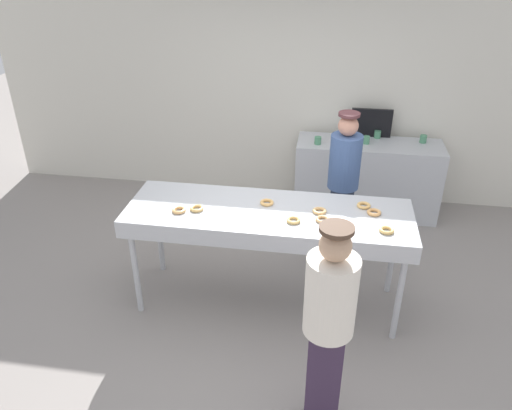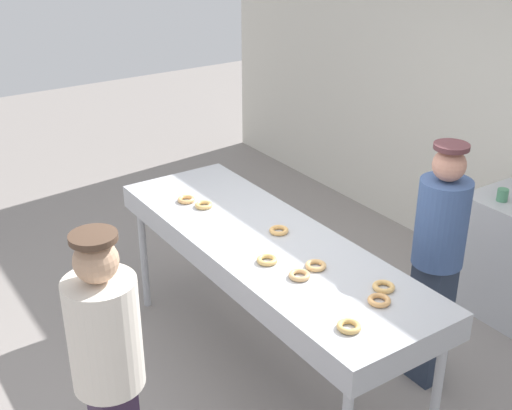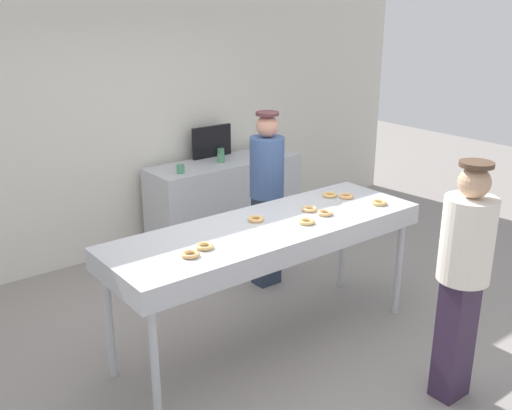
% 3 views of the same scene
% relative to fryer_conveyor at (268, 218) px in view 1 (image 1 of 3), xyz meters
% --- Properties ---
extents(ground_plane, '(16.00, 16.00, 0.00)m').
position_rel_fryer_conveyor_xyz_m(ground_plane, '(0.00, 0.00, -0.94)').
color(ground_plane, gray).
extents(back_wall, '(8.00, 0.12, 3.13)m').
position_rel_fryer_conveyor_xyz_m(back_wall, '(0.00, 2.46, 0.63)').
color(back_wall, silver).
rests_on(back_wall, ground).
extents(fryer_conveyor, '(2.58, 0.84, 1.03)m').
position_rel_fryer_conveyor_xyz_m(fryer_conveyor, '(0.00, 0.00, 0.00)').
color(fryer_conveyor, '#B7BABF').
rests_on(fryer_conveyor, ground).
extents(glazed_donut_0, '(0.16, 0.16, 0.03)m').
position_rel_fryer_conveyor_xyz_m(glazed_donut_0, '(0.94, 0.08, 0.10)').
color(glazed_donut_0, '#ECAA63').
rests_on(glazed_donut_0, fryer_conveyor).
extents(glazed_donut_1, '(0.15, 0.15, 0.03)m').
position_rel_fryer_conveyor_xyz_m(glazed_donut_1, '(0.46, 0.03, 0.10)').
color(glazed_donut_1, '#E4B06C').
rests_on(glazed_donut_1, fryer_conveyor).
extents(glazed_donut_2, '(0.13, 0.13, 0.03)m').
position_rel_fryer_conveyor_xyz_m(glazed_donut_2, '(-0.64, -0.10, 0.10)').
color(glazed_donut_2, '#E6B667').
rests_on(glazed_donut_2, fryer_conveyor).
extents(glazed_donut_3, '(0.13, 0.13, 0.03)m').
position_rel_fryer_conveyor_xyz_m(glazed_donut_3, '(0.49, -0.12, 0.10)').
color(glazed_donut_3, '#DEAB6D').
rests_on(glazed_donut_3, fryer_conveyor).
extents(glazed_donut_4, '(0.17, 0.17, 0.03)m').
position_rel_fryer_conveyor_xyz_m(glazed_donut_4, '(0.24, -0.17, 0.10)').
color(glazed_donut_4, '#E3B565').
rests_on(glazed_donut_4, fryer_conveyor).
extents(glazed_donut_5, '(0.17, 0.17, 0.03)m').
position_rel_fryer_conveyor_xyz_m(glazed_donut_5, '(-0.03, 0.11, 0.10)').
color(glazed_donut_5, '#EEB262').
rests_on(glazed_donut_5, fryer_conveyor).
extents(glazed_donut_6, '(0.18, 0.18, 0.03)m').
position_rel_fryer_conveyor_xyz_m(glazed_donut_6, '(0.85, 0.20, 0.10)').
color(glazed_donut_6, '#ECB666').
rests_on(glazed_donut_6, fryer_conveyor).
extents(glazed_donut_7, '(0.15, 0.15, 0.03)m').
position_rel_fryer_conveyor_xyz_m(glazed_donut_7, '(1.03, -0.21, 0.10)').
color(glazed_donut_7, '#E3B463').
rests_on(glazed_donut_7, fryer_conveyor).
extents(glazed_donut_8, '(0.15, 0.15, 0.03)m').
position_rel_fryer_conveyor_xyz_m(glazed_donut_8, '(-0.79, -0.15, 0.10)').
color(glazed_donut_8, '#ECAF68').
rests_on(glazed_donut_8, fryer_conveyor).
extents(worker_baker, '(0.32, 0.32, 1.70)m').
position_rel_fryer_conveyor_xyz_m(worker_baker, '(0.67, 0.84, 0.01)').
color(worker_baker, '#273245').
rests_on(worker_baker, ground).
extents(customer_waiting, '(0.34, 0.34, 1.70)m').
position_rel_fryer_conveyor_xyz_m(customer_waiting, '(0.58, -1.32, 0.03)').
color(customer_waiting, '#34253D').
rests_on(customer_waiting, ground).
extents(prep_counter, '(1.78, 0.59, 0.94)m').
position_rel_fryer_conveyor_xyz_m(prep_counter, '(1.00, 2.01, -0.47)').
color(prep_counter, '#B7BABF').
rests_on(prep_counter, ground).
extents(paper_cup_0, '(0.08, 0.08, 0.09)m').
position_rel_fryer_conveyor_xyz_m(paper_cup_0, '(1.63, 2.14, 0.05)').
color(paper_cup_0, '#4C8C66').
rests_on(paper_cup_0, prep_counter).
extents(paper_cup_1, '(0.08, 0.08, 0.09)m').
position_rel_fryer_conveyor_xyz_m(paper_cup_1, '(0.35, 1.88, 0.05)').
color(paper_cup_1, '#4C8C66').
rests_on(paper_cup_1, prep_counter).
extents(paper_cup_2, '(0.08, 0.08, 0.09)m').
position_rel_fryer_conveyor_xyz_m(paper_cup_2, '(1.09, 2.21, 0.05)').
color(paper_cup_2, '#4C8C66').
rests_on(paper_cup_2, prep_counter).
extents(paper_cup_3, '(0.08, 0.08, 0.09)m').
position_rel_fryer_conveyor_xyz_m(paper_cup_3, '(0.94, 1.99, 0.05)').
color(paper_cup_3, '#4C8C66').
rests_on(paper_cup_3, prep_counter).
extents(menu_display, '(0.51, 0.04, 0.36)m').
position_rel_fryer_conveyor_xyz_m(menu_display, '(1.00, 2.25, 0.18)').
color(menu_display, black).
rests_on(menu_display, prep_counter).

